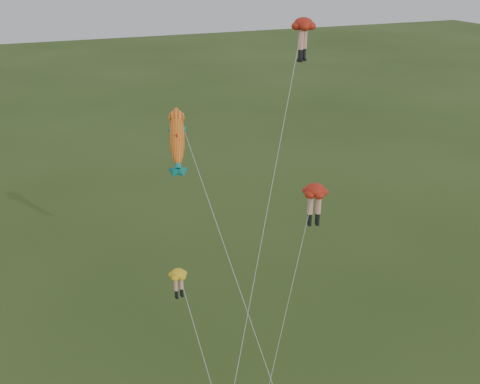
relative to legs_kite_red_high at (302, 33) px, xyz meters
name	(u,v)px	position (x,y,z in m)	size (l,w,h in m)	color
legs_kite_red_high	(302,33)	(0.00, 0.00, 0.00)	(10.12, 11.11, 20.47)	red
legs_kite_red_mid	(314,196)	(-1.30, -4.72, -8.14)	(5.25, 4.05, 12.18)	red
legs_kite_yellow	(180,283)	(-9.40, -5.45, -11.42)	(1.78, 5.72, 8.89)	yellow
fish_kite	(178,138)	(-8.24, -2.04, -4.69)	(4.49, 8.49, 16.53)	#FDA71F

